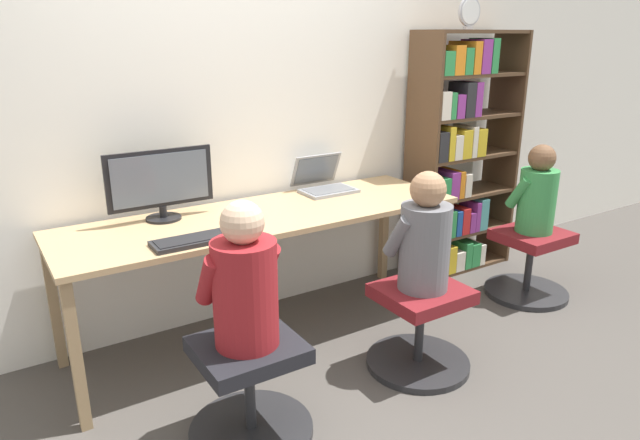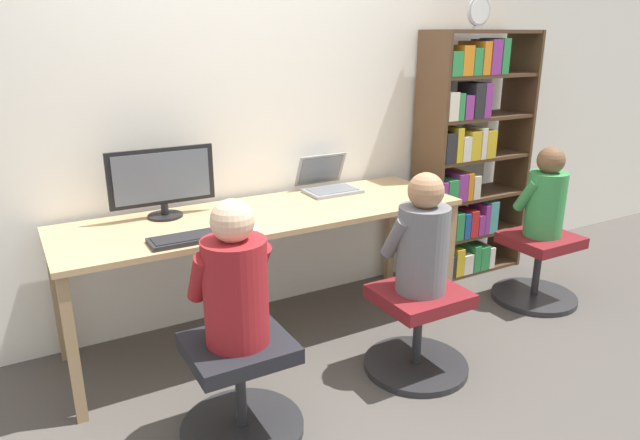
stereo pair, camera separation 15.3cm
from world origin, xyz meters
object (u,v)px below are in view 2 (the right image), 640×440
Objects in this scene: desktop_monitor at (162,182)px; laptop at (329,184)px; office_chair_right at (418,330)px; person_at_monitor at (235,281)px; office_chair_left at (241,387)px; bookshelf at (465,164)px; person_near_shelf at (546,196)px; desk_clock at (479,12)px; person_at_laptop at (422,239)px; office_chair_side at (537,267)px; keyboard at (194,237)px.

laptop is at bearing 1.70° from desktop_monitor.
office_chair_right is 0.88× the size of person_at_monitor.
bookshelf is (2.12, 0.91, 0.60)m from office_chair_left.
desktop_monitor is 2.39m from person_near_shelf.
person_at_monitor reaches higher than person_near_shelf.
office_chair_right is 0.32× the size of bookshelf.
person_near_shelf is (0.19, -0.54, -1.13)m from desk_clock.
person_near_shelf is at bearing 7.55° from office_chair_left.
office_chair_right is 2.76× the size of desk_clock.
desk_clock reaches higher than person_at_laptop.
bookshelf reaches higher than office_chair_side.
person_at_laptop is 0.35× the size of bookshelf.
person_at_monitor is at bearing -136.44° from laptop.
office_chair_left is at bearing -157.91° from desk_clock.
laptop is 0.60× the size of office_chair_right.
person_at_laptop is (-0.01, -0.95, -0.08)m from laptop.
desk_clock is at bearing 109.87° from person_near_shelf.
office_chair_right is at bearing -90.36° from laptop.
keyboard is 0.77× the size of office_chair_left.
office_chair_side is at bearing -70.26° from desk_clock.
office_chair_right is 1.27m from office_chair_side.
person_at_laptop is 3.06× the size of desk_clock.
desktop_monitor is 0.97m from person_at_monitor.
office_chair_left is at bearing -88.49° from keyboard.
person_at_laptop is 1.11× the size of office_chair_side.
bookshelf is 0.87m from office_chair_side.
laptop reaches higher than office_chair_side.
person_near_shelf is (1.24, 0.28, 0.49)m from office_chair_right.
office_chair_left is 2.32m from person_near_shelf.
desktop_monitor reaches higher than person_at_laptop.
person_at_monitor reaches higher than person_at_laptop.
office_chair_left is at bearing -172.55° from office_chair_side.
laptop is at bearing 172.38° from desk_clock.
bookshelf reaches higher than office_chair_left.
office_chair_left is 0.88× the size of person_at_monitor.
person_near_shelf is at bearing -28.73° from laptop.
person_at_monitor is 2.48m from desk_clock.
person_at_laptop reaches higher than laptop.
office_chair_right is at bearing -141.15° from bookshelf.
desktop_monitor reaches higher than laptop.
desk_clock is at bearing -129.61° from bookshelf.
keyboard is at bearing -86.92° from desktop_monitor.
desktop_monitor is 0.97× the size of person_near_shelf.
person_near_shelf reaches higher than laptop.
laptop is 1.41m from person_near_shelf.
laptop is 0.19× the size of bookshelf.
desk_clock is (-0.06, -0.08, 1.02)m from bookshelf.
office_chair_right is (1.01, 0.02, 0.00)m from office_chair_left.
person_at_monitor reaches higher than keyboard.
laptop is 1.12m from office_chair_right.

